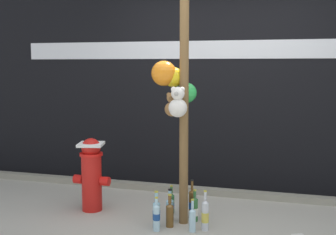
# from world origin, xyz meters

# --- Properties ---
(ground_plane) EXTENTS (14.00, 14.00, 0.00)m
(ground_plane) POSITION_xyz_m (0.00, 0.00, 0.00)
(ground_plane) COLOR #ADA899
(building_wall) EXTENTS (10.00, 0.21, 3.40)m
(building_wall) POSITION_xyz_m (-0.00, 1.66, 1.70)
(building_wall) COLOR black
(building_wall) RESTS_ON ground_plane
(curb_strip) EXTENTS (8.00, 0.12, 0.08)m
(curb_strip) POSITION_xyz_m (0.00, 1.25, 0.04)
(curb_strip) COLOR gray
(curb_strip) RESTS_ON ground_plane
(memorial_post) EXTENTS (0.55, 0.45, 2.67)m
(memorial_post) POSITION_xyz_m (-0.22, 0.23, 1.54)
(memorial_post) COLOR brown
(memorial_post) RESTS_ON ground_plane
(fire_hydrant) EXTENTS (0.41, 0.31, 0.80)m
(fire_hydrant) POSITION_xyz_m (-1.22, 0.34, 0.42)
(fire_hydrant) COLOR red
(fire_hydrant) RESTS_ON ground_plane
(bottle_0) EXTENTS (0.08, 0.08, 0.33)m
(bottle_0) POSITION_xyz_m (-0.31, 0.26, 0.13)
(bottle_0) COLOR #93CCE0
(bottle_0) RESTS_ON ground_plane
(bottle_1) EXTENTS (0.07, 0.07, 0.39)m
(bottle_1) POSITION_xyz_m (0.08, 0.10, 0.15)
(bottle_1) COLOR silver
(bottle_1) RESTS_ON ground_plane
(bottle_2) EXTENTS (0.07, 0.07, 0.33)m
(bottle_2) POSITION_xyz_m (-0.07, 0.32, 0.13)
(bottle_2) COLOR #337038
(bottle_2) RESTS_ON ground_plane
(bottle_3) EXTENTS (0.06, 0.06, 0.32)m
(bottle_3) POSITION_xyz_m (-0.03, 0.03, 0.12)
(bottle_3) COLOR #B2DBEA
(bottle_3) RESTS_ON ground_plane
(bottle_4) EXTENTS (0.08, 0.08, 0.33)m
(bottle_4) POSITION_xyz_m (-0.27, 0.09, 0.13)
(bottle_4) COLOR brown
(bottle_4) RESTS_ON ground_plane
(bottle_5) EXTENTS (0.06, 0.06, 0.31)m
(bottle_5) POSITION_xyz_m (-0.36, 0.48, 0.11)
(bottle_5) COLOR #337038
(bottle_5) RESTS_ON ground_plane
(bottle_6) EXTENTS (0.07, 0.07, 0.33)m
(bottle_6) POSITION_xyz_m (-0.36, -0.05, 0.14)
(bottle_6) COLOR #B2DBEA
(bottle_6) RESTS_ON ground_plane
(bottle_7) EXTENTS (0.07, 0.07, 0.41)m
(bottle_7) POSITION_xyz_m (-0.11, 0.40, 0.16)
(bottle_7) COLOR brown
(bottle_7) RESTS_ON ground_plane
(bottle_8) EXTENTS (0.07, 0.07, 0.36)m
(bottle_8) POSITION_xyz_m (-0.39, 0.05, 0.14)
(bottle_8) COLOR #93CCE0
(bottle_8) RESTS_ON ground_plane
(litter_2) EXTENTS (0.16, 0.17, 0.01)m
(litter_2) POSITION_xyz_m (-0.64, 1.31, 0.00)
(litter_2) COLOR silver
(litter_2) RESTS_ON ground_plane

